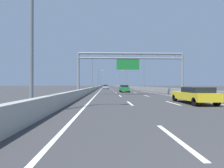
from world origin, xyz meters
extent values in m
plane|color=#38383A|center=(0.00, 100.00, 0.00)|extent=(260.00, 260.00, 0.00)
cube|color=white|center=(-1.80, 3.50, 0.01)|extent=(0.16, 3.00, 0.01)
cube|color=white|center=(-1.80, 12.50, 0.01)|extent=(0.16, 3.00, 0.01)
cube|color=white|center=(-1.80, 21.50, 0.01)|extent=(0.16, 3.00, 0.01)
cube|color=white|center=(-1.80, 30.50, 0.01)|extent=(0.16, 3.00, 0.01)
cube|color=white|center=(-1.80, 39.50, 0.01)|extent=(0.16, 3.00, 0.01)
cube|color=white|center=(-1.80, 48.50, 0.01)|extent=(0.16, 3.00, 0.01)
cube|color=white|center=(-1.80, 57.50, 0.01)|extent=(0.16, 3.00, 0.01)
cube|color=white|center=(-1.80, 66.50, 0.01)|extent=(0.16, 3.00, 0.01)
cube|color=white|center=(-1.80, 75.50, 0.01)|extent=(0.16, 3.00, 0.01)
cube|color=white|center=(-1.80, 84.50, 0.01)|extent=(0.16, 3.00, 0.01)
cube|color=white|center=(-1.80, 93.50, 0.01)|extent=(0.16, 3.00, 0.01)
cube|color=white|center=(-1.80, 102.50, 0.01)|extent=(0.16, 3.00, 0.01)
cube|color=white|center=(-1.80, 111.50, 0.01)|extent=(0.16, 3.00, 0.01)
cube|color=white|center=(-1.80, 120.50, 0.01)|extent=(0.16, 3.00, 0.01)
cube|color=white|center=(-1.80, 129.50, 0.01)|extent=(0.16, 3.00, 0.01)
cube|color=white|center=(-1.80, 138.50, 0.01)|extent=(0.16, 3.00, 0.01)
cube|color=white|center=(-1.80, 147.50, 0.01)|extent=(0.16, 3.00, 0.01)
cube|color=white|center=(-1.80, 156.50, 0.01)|extent=(0.16, 3.00, 0.01)
cube|color=white|center=(1.80, 12.50, 0.01)|extent=(0.16, 3.00, 0.01)
cube|color=white|center=(1.80, 21.50, 0.01)|extent=(0.16, 3.00, 0.01)
cube|color=white|center=(1.80, 30.50, 0.01)|extent=(0.16, 3.00, 0.01)
cube|color=white|center=(1.80, 39.50, 0.01)|extent=(0.16, 3.00, 0.01)
cube|color=white|center=(1.80, 48.50, 0.01)|extent=(0.16, 3.00, 0.01)
cube|color=white|center=(1.80, 57.50, 0.01)|extent=(0.16, 3.00, 0.01)
cube|color=white|center=(1.80, 66.50, 0.01)|extent=(0.16, 3.00, 0.01)
cube|color=white|center=(1.80, 75.50, 0.01)|extent=(0.16, 3.00, 0.01)
cube|color=white|center=(1.80, 84.50, 0.01)|extent=(0.16, 3.00, 0.01)
cube|color=white|center=(1.80, 93.50, 0.01)|extent=(0.16, 3.00, 0.01)
cube|color=white|center=(1.80, 102.50, 0.01)|extent=(0.16, 3.00, 0.01)
cube|color=white|center=(1.80, 111.50, 0.01)|extent=(0.16, 3.00, 0.01)
cube|color=white|center=(1.80, 120.50, 0.01)|extent=(0.16, 3.00, 0.01)
cube|color=white|center=(1.80, 129.50, 0.01)|extent=(0.16, 3.00, 0.01)
cube|color=white|center=(1.80, 138.50, 0.01)|extent=(0.16, 3.00, 0.01)
cube|color=white|center=(1.80, 147.50, 0.01)|extent=(0.16, 3.00, 0.01)
cube|color=white|center=(1.80, 156.50, 0.01)|extent=(0.16, 3.00, 0.01)
cube|color=white|center=(-5.25, 88.00, 0.01)|extent=(0.16, 176.00, 0.01)
cube|color=white|center=(5.25, 88.00, 0.01)|extent=(0.16, 176.00, 0.01)
cube|color=#9E9E99|center=(-6.90, 110.00, 0.47)|extent=(0.45, 220.00, 0.95)
cube|color=#9E9E99|center=(6.90, 110.00, 0.47)|extent=(0.45, 220.00, 0.95)
cylinder|color=gray|center=(-7.82, 23.58, 3.10)|extent=(0.36, 0.36, 6.20)
cylinder|color=gray|center=(7.82, 23.58, 3.10)|extent=(0.36, 0.36, 6.20)
cylinder|color=gray|center=(0.00, 23.58, 6.20)|extent=(15.63, 0.32, 0.32)
cylinder|color=gray|center=(0.00, 23.58, 5.50)|extent=(15.63, 0.26, 0.26)
cylinder|color=gray|center=(-6.51, 23.58, 5.85)|extent=(0.74, 0.10, 0.74)
cylinder|color=gray|center=(-3.91, 23.58, 5.85)|extent=(0.74, 0.10, 0.74)
cylinder|color=gray|center=(-1.30, 23.58, 5.85)|extent=(0.74, 0.10, 0.74)
cylinder|color=gray|center=(1.30, 23.58, 5.85)|extent=(0.74, 0.10, 0.74)
cylinder|color=gray|center=(3.91, 23.58, 5.85)|extent=(0.74, 0.10, 0.74)
cylinder|color=gray|center=(6.51, 23.58, 5.85)|extent=(0.74, 0.10, 0.74)
cube|color=#19752D|center=(-0.46, 23.58, 4.60)|extent=(3.40, 0.12, 1.60)
cylinder|color=slate|center=(-7.70, 7.69, 4.75)|extent=(0.20, 0.20, 9.50)
cylinder|color=slate|center=(-7.70, 48.48, 4.75)|extent=(0.20, 0.20, 9.50)
cylinder|color=slate|center=(-6.60, 48.48, 9.35)|extent=(2.20, 0.12, 0.12)
cube|color=#F2EAC6|center=(-5.50, 48.48, 9.25)|extent=(0.56, 0.28, 0.20)
cylinder|color=slate|center=(7.70, 48.48, 4.75)|extent=(0.20, 0.20, 9.50)
cylinder|color=slate|center=(6.60, 48.48, 9.35)|extent=(2.20, 0.12, 0.12)
cube|color=#F2EAC6|center=(5.50, 48.48, 9.25)|extent=(0.56, 0.28, 0.20)
cylinder|color=slate|center=(-7.70, 89.27, 4.75)|extent=(0.20, 0.20, 9.50)
cylinder|color=slate|center=(-6.60, 89.27, 9.35)|extent=(2.20, 0.12, 0.12)
cube|color=#F2EAC6|center=(-5.50, 89.27, 9.25)|extent=(0.56, 0.28, 0.20)
cylinder|color=slate|center=(7.70, 89.27, 4.75)|extent=(0.20, 0.20, 9.50)
cylinder|color=slate|center=(6.60, 89.27, 9.35)|extent=(2.20, 0.12, 0.12)
cube|color=#F2EAC6|center=(5.50, 89.27, 9.25)|extent=(0.56, 0.28, 0.20)
cylinder|color=slate|center=(-7.70, 130.06, 4.75)|extent=(0.20, 0.20, 9.50)
cylinder|color=slate|center=(-6.60, 130.06, 9.35)|extent=(2.20, 0.12, 0.12)
cube|color=#F2EAC6|center=(-5.50, 130.06, 9.25)|extent=(0.56, 0.28, 0.20)
cylinder|color=slate|center=(7.70, 130.06, 4.75)|extent=(0.20, 0.20, 9.50)
cylinder|color=slate|center=(6.60, 130.06, 9.35)|extent=(2.20, 0.12, 0.12)
cube|color=#F2EAC6|center=(5.50, 130.06, 9.25)|extent=(0.56, 0.28, 0.20)
cube|color=#1E7A38|center=(0.05, 33.13, 0.67)|extent=(1.79, 4.31, 0.71)
cube|color=black|center=(0.05, 33.15, 1.24)|extent=(1.58, 1.73, 0.43)
cylinder|color=black|center=(-0.73, 34.74, 0.32)|extent=(0.22, 0.64, 0.64)
cylinder|color=black|center=(0.84, 34.74, 0.32)|extent=(0.22, 0.64, 0.64)
cylinder|color=black|center=(-0.73, 31.53, 0.32)|extent=(0.22, 0.64, 0.64)
cylinder|color=black|center=(0.84, 31.53, 0.32)|extent=(0.22, 0.64, 0.64)
cube|color=#2347AD|center=(-3.66, 99.95, 0.65)|extent=(1.86, 4.67, 0.66)
cube|color=black|center=(-3.66, 100.09, 1.23)|extent=(1.64, 1.90, 0.49)
cylinder|color=black|center=(-4.48, 101.73, 0.32)|extent=(0.22, 0.64, 0.64)
cylinder|color=black|center=(-2.84, 101.73, 0.32)|extent=(0.22, 0.64, 0.64)
cylinder|color=black|center=(-4.48, 98.16, 0.32)|extent=(0.22, 0.64, 0.64)
cylinder|color=black|center=(-2.84, 98.16, 0.32)|extent=(0.22, 0.64, 0.64)
cube|color=#A8ADB2|center=(-3.79, 59.75, 0.64)|extent=(1.86, 4.66, 0.64)
cube|color=black|center=(-3.79, 59.71, 1.19)|extent=(1.64, 2.21, 0.47)
cylinder|color=black|center=(-4.61, 61.53, 0.32)|extent=(0.22, 0.64, 0.64)
cylinder|color=black|center=(-2.97, 61.53, 0.32)|extent=(0.22, 0.64, 0.64)
cylinder|color=black|center=(-4.61, 57.97, 0.32)|extent=(0.22, 0.64, 0.64)
cylinder|color=black|center=(-2.97, 57.97, 0.32)|extent=(0.22, 0.64, 0.64)
cube|color=yellow|center=(3.41, 12.26, 0.63)|extent=(1.82, 4.61, 0.61)
cube|color=black|center=(3.41, 11.63, 1.14)|extent=(1.60, 2.21, 0.42)
cylinder|color=black|center=(2.61, 14.02, 0.32)|extent=(0.22, 0.64, 0.64)
cylinder|color=black|center=(4.21, 14.02, 0.32)|extent=(0.22, 0.64, 0.64)
cylinder|color=black|center=(2.61, 10.51, 0.32)|extent=(0.22, 0.64, 0.64)
cylinder|color=black|center=(4.21, 10.51, 0.32)|extent=(0.22, 0.64, 0.64)
camera|label=1|loc=(-3.82, -1.21, 1.56)|focal=26.75mm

